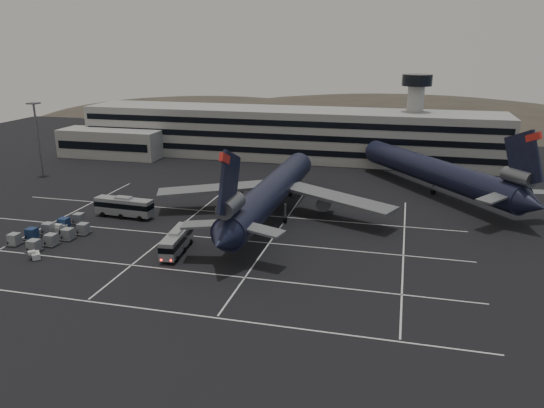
{
  "coord_description": "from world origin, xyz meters",
  "views": [
    {
      "loc": [
        32.83,
        -76.57,
        32.59
      ],
      "look_at": [
        10.96,
        10.07,
        5.0
      ],
      "focal_mm": 35.0,
      "sensor_mm": 36.0,
      "label": 1
    }
  ],
  "objects": [
    {
      "name": "hills",
      "position": [
        17.99,
        170.0,
        -12.07
      ],
      "size": [
        352.0,
        180.0,
        44.0
      ],
      "color": "#38332B",
      "rests_on": "ground"
    },
    {
      "name": "uld_cluster",
      "position": [
        -24.83,
        -2.55,
        0.97
      ],
      "size": [
        10.83,
        16.74,
        1.98
      ],
      "rotation": [
        0.0,
        0.0,
        -0.33
      ],
      "color": "#2D2D30",
      "rests_on": "ground"
    },
    {
      "name": "bus_far",
      "position": [
        -18.48,
        10.49,
        2.24
      ],
      "size": [
        11.74,
        3.51,
        4.1
      ],
      "rotation": [
        0.0,
        0.0,
        1.51
      ],
      "color": "#94979B",
      "rests_on": "ground"
    },
    {
      "name": "tug_a",
      "position": [
        -25.63,
        0.39,
        0.66
      ],
      "size": [
        1.65,
        2.45,
        1.48
      ],
      "rotation": [
        0.0,
        0.0,
        -0.11
      ],
      "color": "beige",
      "rests_on": "ground"
    },
    {
      "name": "lane_markings",
      "position": [
        0.95,
        0.72,
        0.01
      ],
      "size": [
        90.0,
        55.62,
        0.01
      ],
      "color": "silver",
      "rests_on": "ground"
    },
    {
      "name": "terminal",
      "position": [
        -2.95,
        71.14,
        6.93
      ],
      "size": [
        125.0,
        26.0,
        24.0
      ],
      "color": "gray",
      "rests_on": "ground"
    },
    {
      "name": "bus_near",
      "position": [
        -1.35,
        -3.57,
        2.03
      ],
      "size": [
        3.5,
        10.71,
        3.71
      ],
      "rotation": [
        0.0,
        0.0,
        0.1
      ],
      "color": "#94979B",
      "rests_on": "ground"
    },
    {
      "name": "ground",
      "position": [
        0.0,
        0.0,
        0.0
      ],
      "size": [
        260.0,
        260.0,
        0.0
      ],
      "primitive_type": "plane",
      "color": "black",
      "rests_on": "ground"
    },
    {
      "name": "trijet_far",
      "position": [
        40.36,
        40.79,
        5.43
      ],
      "size": [
        39.59,
        49.45,
        18.08
      ],
      "rotation": [
        0.0,
        0.0,
        0.63
      ],
      "color": "black",
      "rests_on": "ground"
    },
    {
      "name": "tug_b",
      "position": [
        -21.64,
        -11.44,
        0.61
      ],
      "size": [
        2.41,
        2.44,
        1.38
      ],
      "rotation": [
        0.0,
        0.0,
        0.76
      ],
      "color": "beige",
      "rests_on": "ground"
    },
    {
      "name": "trijet_main",
      "position": [
        9.13,
        16.35,
        5.25
      ],
      "size": [
        47.45,
        57.56,
        18.08
      ],
      "rotation": [
        0.0,
        0.0,
        -0.02
      ],
      "color": "black",
      "rests_on": "ground"
    },
    {
      "name": "lightpole_left",
      "position": [
        -55.0,
        35.0,
        11.82
      ],
      "size": [
        2.4,
        2.4,
        18.28
      ],
      "color": "slate",
      "rests_on": "ground"
    }
  ]
}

